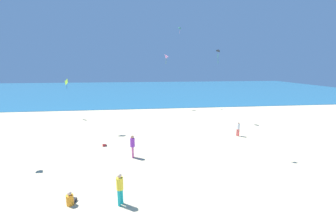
{
  "coord_description": "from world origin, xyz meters",
  "views": [
    {
      "loc": [
        -2.16,
        -8.38,
        6.83
      ],
      "look_at": [
        0.0,
        8.89,
        3.15
      ],
      "focal_mm": 23.41,
      "sensor_mm": 36.0,
      "label": 1
    }
  ],
  "objects_px": {
    "cooler_box": "(104,144)",
    "kite_pink": "(166,56)",
    "person_0": "(70,199)",
    "person_2": "(133,145)",
    "kite_black": "(219,51)",
    "person_5": "(238,128)",
    "person_1": "(120,187)",
    "kite_lime": "(66,82)",
    "kite_green": "(180,28)"
  },
  "relations": [
    {
      "from": "cooler_box",
      "to": "kite_pink",
      "type": "bearing_deg",
      "value": 66.32
    },
    {
      "from": "person_0",
      "to": "kite_pink",
      "type": "bearing_deg",
      "value": -2.84
    },
    {
      "from": "person_2",
      "to": "kite_black",
      "type": "relative_size",
      "value": 1.0
    },
    {
      "from": "person_2",
      "to": "kite_pink",
      "type": "xyz_separation_m",
      "value": [
        4.84,
        19.82,
        7.37
      ]
    },
    {
      "from": "person_2",
      "to": "person_5",
      "type": "bearing_deg",
      "value": 20.09
    },
    {
      "from": "person_0",
      "to": "person_1",
      "type": "distance_m",
      "value": 2.61
    },
    {
      "from": "cooler_box",
      "to": "person_1",
      "type": "xyz_separation_m",
      "value": [
        2.16,
        -8.66,
        0.85
      ]
    },
    {
      "from": "kite_pink",
      "to": "kite_lime",
      "type": "relative_size",
      "value": 1.28
    },
    {
      "from": "cooler_box",
      "to": "person_0",
      "type": "height_order",
      "value": "person_0"
    },
    {
      "from": "person_5",
      "to": "kite_green",
      "type": "relative_size",
      "value": 1.39
    },
    {
      "from": "cooler_box",
      "to": "person_1",
      "type": "height_order",
      "value": "person_1"
    },
    {
      "from": "cooler_box",
      "to": "kite_pink",
      "type": "xyz_separation_m",
      "value": [
        7.43,
        16.94,
        8.25
      ]
    },
    {
      "from": "person_5",
      "to": "person_1",
      "type": "bearing_deg",
      "value": 178.53
    },
    {
      "from": "kite_lime",
      "to": "cooler_box",
      "type": "bearing_deg",
      "value": -61.22
    },
    {
      "from": "kite_black",
      "to": "kite_green",
      "type": "bearing_deg",
      "value": 104.32
    },
    {
      "from": "cooler_box",
      "to": "person_5",
      "type": "distance_m",
      "value": 12.83
    },
    {
      "from": "cooler_box",
      "to": "kite_lime",
      "type": "height_order",
      "value": "kite_lime"
    },
    {
      "from": "person_2",
      "to": "kite_black",
      "type": "height_order",
      "value": "kite_black"
    },
    {
      "from": "person_0",
      "to": "kite_green",
      "type": "bearing_deg",
      "value": -6.71
    },
    {
      "from": "kite_black",
      "to": "kite_lime",
      "type": "relative_size",
      "value": 1.3
    },
    {
      "from": "person_1",
      "to": "kite_pink",
      "type": "distance_m",
      "value": 27.16
    },
    {
      "from": "person_5",
      "to": "kite_green",
      "type": "xyz_separation_m",
      "value": [
        -2.83,
        17.4,
        12.05
      ]
    },
    {
      "from": "kite_pink",
      "to": "kite_lime",
      "type": "bearing_deg",
      "value": -158.11
    },
    {
      "from": "person_1",
      "to": "kite_lime",
      "type": "distance_m",
      "value": 22.12
    },
    {
      "from": "person_2",
      "to": "kite_black",
      "type": "distance_m",
      "value": 16.43
    },
    {
      "from": "kite_lime",
      "to": "kite_black",
      "type": "bearing_deg",
      "value": -11.48
    },
    {
      "from": "kite_pink",
      "to": "kite_black",
      "type": "bearing_deg",
      "value": -60.56
    },
    {
      "from": "kite_pink",
      "to": "person_5",
      "type": "bearing_deg",
      "value": -71.41
    },
    {
      "from": "person_5",
      "to": "kite_black",
      "type": "bearing_deg",
      "value": 46.31
    },
    {
      "from": "kite_lime",
      "to": "kite_green",
      "type": "bearing_deg",
      "value": 23.52
    },
    {
      "from": "cooler_box",
      "to": "kite_lime",
      "type": "distance_m",
      "value": 13.84
    },
    {
      "from": "kite_black",
      "to": "kite_green",
      "type": "xyz_separation_m",
      "value": [
        -2.79,
        10.91,
        4.25
      ]
    },
    {
      "from": "person_2",
      "to": "cooler_box",
      "type": "bearing_deg",
      "value": 130.7
    },
    {
      "from": "kite_pink",
      "to": "person_2",
      "type": "bearing_deg",
      "value": -103.72
    },
    {
      "from": "person_2",
      "to": "person_5",
      "type": "relative_size",
      "value": 1.22
    },
    {
      "from": "person_1",
      "to": "kite_pink",
      "type": "height_order",
      "value": "kite_pink"
    },
    {
      "from": "person_0",
      "to": "kite_lime",
      "type": "xyz_separation_m",
      "value": [
        -5.95,
        19.77,
        4.48
      ]
    },
    {
      "from": "kite_black",
      "to": "kite_pink",
      "type": "distance_m",
      "value": 10.76
    },
    {
      "from": "person_0",
      "to": "person_5",
      "type": "bearing_deg",
      "value": -40.03
    },
    {
      "from": "cooler_box",
      "to": "kite_green",
      "type": "xyz_separation_m",
      "value": [
        9.93,
        18.49,
        12.75
      ]
    },
    {
      "from": "person_5",
      "to": "kite_green",
      "type": "distance_m",
      "value": 21.35
    },
    {
      "from": "kite_lime",
      "to": "kite_green",
      "type": "height_order",
      "value": "kite_green"
    },
    {
      "from": "cooler_box",
      "to": "kite_green",
      "type": "distance_m",
      "value": 24.56
    },
    {
      "from": "person_5",
      "to": "kite_lime",
      "type": "distance_m",
      "value": 22.02
    },
    {
      "from": "person_0",
      "to": "person_2",
      "type": "relative_size",
      "value": 0.43
    },
    {
      "from": "kite_lime",
      "to": "kite_green",
      "type": "distance_m",
      "value": 19.46
    },
    {
      "from": "cooler_box",
      "to": "kite_green",
      "type": "bearing_deg",
      "value": 61.76
    },
    {
      "from": "person_1",
      "to": "person_5",
      "type": "height_order",
      "value": "person_1"
    },
    {
      "from": "person_0",
      "to": "person_1",
      "type": "xyz_separation_m",
      "value": [
        2.5,
        -0.33,
        0.71
      ]
    },
    {
      "from": "cooler_box",
      "to": "person_1",
      "type": "relative_size",
      "value": 0.33
    }
  ]
}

